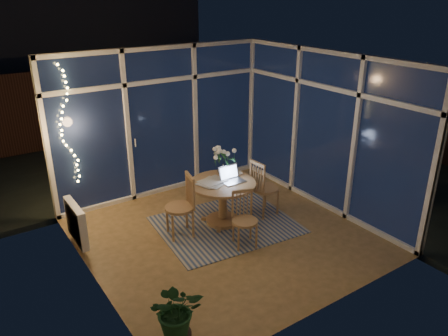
{
  "coord_description": "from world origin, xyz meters",
  "views": [
    {
      "loc": [
        -3.24,
        -4.74,
        3.46
      ],
      "look_at": [
        0.14,
        0.25,
        0.98
      ],
      "focal_mm": 35.0,
      "sensor_mm": 36.0,
      "label": 1
    }
  ],
  "objects_px": {
    "chair_right": "(265,187)",
    "chair_front": "(245,220)",
    "chair_left": "(179,206)",
    "potted_plant": "(177,316)",
    "flower_vase": "(223,169)",
    "laptop": "(233,174)",
    "dining_table": "(223,203)"
  },
  "relations": [
    {
      "from": "chair_left",
      "to": "potted_plant",
      "type": "xyz_separation_m",
      "value": [
        -1.08,
        -1.93,
        -0.11
      ]
    },
    {
      "from": "flower_vase",
      "to": "potted_plant",
      "type": "xyz_separation_m",
      "value": [
        -1.99,
        -2.12,
        -0.43
      ]
    },
    {
      "from": "chair_left",
      "to": "laptop",
      "type": "distance_m",
      "value": 0.96
    },
    {
      "from": "chair_right",
      "to": "flower_vase",
      "type": "xyz_separation_m",
      "value": [
        -0.57,
        0.37,
        0.32
      ]
    },
    {
      "from": "chair_front",
      "to": "potted_plant",
      "type": "height_order",
      "value": "chair_front"
    },
    {
      "from": "potted_plant",
      "to": "laptop",
      "type": "bearing_deg",
      "value": 42.58
    },
    {
      "from": "flower_vase",
      "to": "potted_plant",
      "type": "distance_m",
      "value": 2.94
    },
    {
      "from": "laptop",
      "to": "dining_table",
      "type": "bearing_deg",
      "value": 152.41
    },
    {
      "from": "laptop",
      "to": "potted_plant",
      "type": "distance_m",
      "value": 2.72
    },
    {
      "from": "flower_vase",
      "to": "potted_plant",
      "type": "height_order",
      "value": "flower_vase"
    },
    {
      "from": "laptop",
      "to": "flower_vase",
      "type": "xyz_separation_m",
      "value": [
        0.02,
        0.3,
        -0.02
      ]
    },
    {
      "from": "dining_table",
      "to": "potted_plant",
      "type": "relative_size",
      "value": 1.36
    },
    {
      "from": "chair_right",
      "to": "potted_plant",
      "type": "distance_m",
      "value": 3.11
    },
    {
      "from": "chair_right",
      "to": "potted_plant",
      "type": "height_order",
      "value": "chair_right"
    },
    {
      "from": "chair_left",
      "to": "flower_vase",
      "type": "xyz_separation_m",
      "value": [
        0.91,
        0.19,
        0.32
      ]
    },
    {
      "from": "chair_front",
      "to": "laptop",
      "type": "bearing_deg",
      "value": 87.75
    },
    {
      "from": "chair_left",
      "to": "chair_right",
      "type": "xyz_separation_m",
      "value": [
        1.48,
        -0.18,
        -0.0
      ]
    },
    {
      "from": "dining_table",
      "to": "chair_right",
      "type": "relative_size",
      "value": 1.06
    },
    {
      "from": "flower_vase",
      "to": "chair_left",
      "type": "bearing_deg",
      "value": -168.24
    },
    {
      "from": "dining_table",
      "to": "laptop",
      "type": "bearing_deg",
      "value": -27.88
    },
    {
      "from": "chair_right",
      "to": "flower_vase",
      "type": "height_order",
      "value": "chair_right"
    },
    {
      "from": "flower_vase",
      "to": "potted_plant",
      "type": "relative_size",
      "value": 0.28
    },
    {
      "from": "chair_left",
      "to": "flower_vase",
      "type": "bearing_deg",
      "value": 113.43
    },
    {
      "from": "chair_front",
      "to": "dining_table",
      "type": "bearing_deg",
      "value": 100.29
    },
    {
      "from": "chair_left",
      "to": "chair_right",
      "type": "height_order",
      "value": "chair_left"
    },
    {
      "from": "dining_table",
      "to": "chair_left",
      "type": "bearing_deg",
      "value": 177.01
    },
    {
      "from": "chair_front",
      "to": "chair_left",
      "type": "bearing_deg",
      "value": 148.19
    },
    {
      "from": "chair_right",
      "to": "chair_front",
      "type": "distance_m",
      "value": 1.04
    },
    {
      "from": "laptop",
      "to": "chair_left",
      "type": "bearing_deg",
      "value": 172.9
    },
    {
      "from": "potted_plant",
      "to": "dining_table",
      "type": "bearing_deg",
      "value": 45.93
    },
    {
      "from": "chair_right",
      "to": "chair_left",
      "type": "bearing_deg",
      "value": 81.2
    },
    {
      "from": "chair_front",
      "to": "chair_right",
      "type": "bearing_deg",
      "value": 54.28
    }
  ]
}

